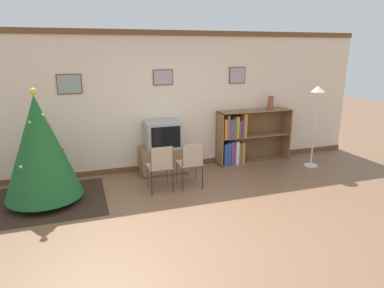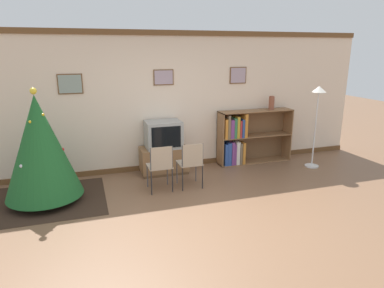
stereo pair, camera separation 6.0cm
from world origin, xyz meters
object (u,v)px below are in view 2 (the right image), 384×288
at_px(television, 163,134).
at_px(vase, 272,103).
at_px(folding_chair_right, 191,162).
at_px(bookshelf, 242,138).
at_px(folding_chair_left, 160,165).
at_px(tv_console, 164,160).
at_px(standing_lamp, 318,106).
at_px(christmas_tree, 40,147).

height_order(television, vase, vase).
distance_m(television, vase, 2.41).
distance_m(folding_chair_right, bookshelf, 1.74).
bearing_deg(television, folding_chair_left, -106.69).
bearing_deg(folding_chair_right, bookshelf, 34.03).
distance_m(folding_chair_left, vase, 2.91).
bearing_deg(tv_console, standing_lamp, -11.12).
xyz_separation_m(christmas_tree, folding_chair_right, (2.37, -0.19, -0.43)).
bearing_deg(tv_console, television, -90.00).
relative_size(folding_chair_left, vase, 2.88).
height_order(christmas_tree, folding_chair_left, christmas_tree).
bearing_deg(bookshelf, folding_chair_left, -153.80).
height_order(folding_chair_left, bookshelf, bookshelf).
xyz_separation_m(folding_chair_left, folding_chair_right, (0.54, 0.00, 0.00)).
height_order(folding_chair_right, vase, vase).
xyz_separation_m(christmas_tree, standing_lamp, (5.11, 0.12, 0.37)).
xyz_separation_m(vase, standing_lamp, (0.64, -0.66, 0.01)).
xyz_separation_m(folding_chair_left, standing_lamp, (3.27, 0.31, 0.80)).
relative_size(tv_console, standing_lamp, 0.55).
bearing_deg(christmas_tree, folding_chair_left, -5.94).
bearing_deg(standing_lamp, christmas_tree, -178.67).
bearing_deg(folding_chair_right, television, 106.69).
relative_size(television, folding_chair_right, 0.83).
bearing_deg(tv_console, folding_chair_right, -73.36).
height_order(folding_chair_right, standing_lamp, standing_lamp).
bearing_deg(folding_chair_right, vase, 24.90).
bearing_deg(folding_chair_right, standing_lamp, 6.46).
xyz_separation_m(folding_chair_right, bookshelf, (1.44, 0.98, 0.08)).
bearing_deg(tv_console, christmas_tree, -161.39).
height_order(christmas_tree, vase, christmas_tree).
bearing_deg(folding_chair_right, folding_chair_left, 180.00).
bearing_deg(bookshelf, christmas_tree, -168.39).
bearing_deg(bookshelf, vase, -0.39).
distance_m(tv_console, television, 0.52).
bearing_deg(christmas_tree, folding_chair_right, -4.60).
distance_m(television, folding_chair_right, 0.98).
bearing_deg(folding_chair_left, tv_console, 73.36).
xyz_separation_m(folding_chair_left, vase, (2.63, 0.97, 0.79)).
height_order(television, folding_chair_right, television).
relative_size(christmas_tree, television, 2.66).
bearing_deg(tv_console, bookshelf, 2.52).
relative_size(folding_chair_left, bookshelf, 0.51).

